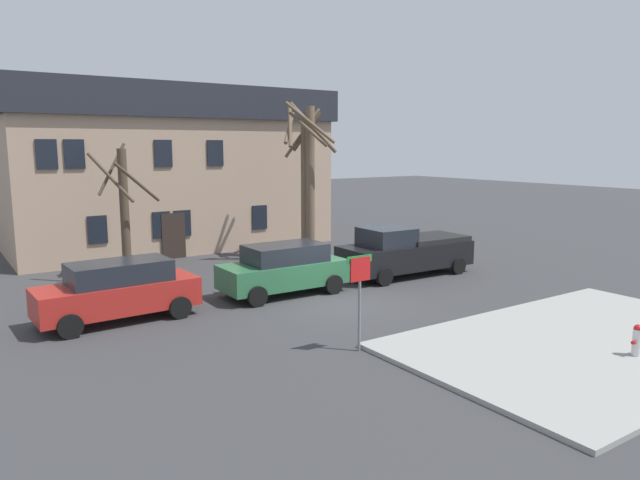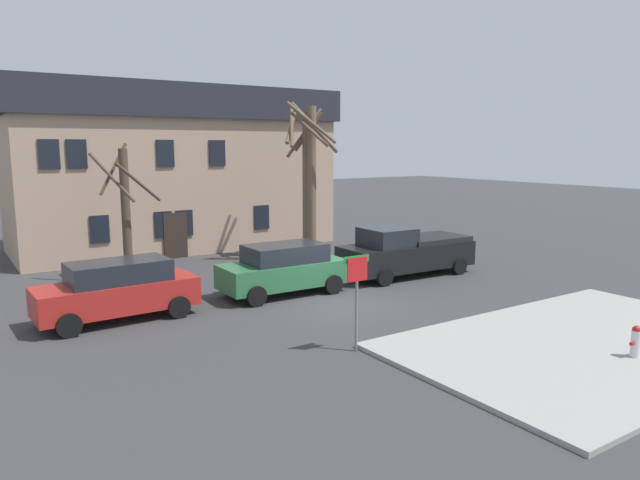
{
  "view_description": "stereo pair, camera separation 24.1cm",
  "coord_description": "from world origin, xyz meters",
  "px_view_note": "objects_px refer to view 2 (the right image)",
  "views": [
    {
      "loc": [
        -11.0,
        -15.12,
        5.13
      ],
      "look_at": [
        0.51,
        1.9,
        1.81
      ],
      "focal_mm": 32.72,
      "sensor_mm": 36.0,
      "label": 1
    },
    {
      "loc": [
        -10.8,
        -15.25,
        5.13
      ],
      "look_at": [
        0.51,
        1.9,
        1.81
      ],
      "focal_mm": 32.72,
      "sensor_mm": 36.0,
      "label": 2
    }
  ],
  "objects_px": {
    "fire_hydrant": "(636,341)",
    "street_sign_pole": "(357,284)",
    "car_red_wagon": "(118,290)",
    "pickup_truck_black": "(406,252)",
    "tree_bare_far": "(307,178)",
    "car_green_wagon": "(284,268)",
    "building_main": "(173,167)",
    "tree_bare_mid": "(311,178)",
    "tree_bare_near": "(125,209)"
  },
  "relations": [
    {
      "from": "fire_hydrant",
      "to": "street_sign_pole",
      "type": "height_order",
      "value": "street_sign_pole"
    },
    {
      "from": "car_red_wagon",
      "to": "pickup_truck_black",
      "type": "relative_size",
      "value": 0.83
    },
    {
      "from": "tree_bare_far",
      "to": "fire_hydrant",
      "type": "bearing_deg",
      "value": -91.69
    },
    {
      "from": "tree_bare_far",
      "to": "street_sign_pole",
      "type": "relative_size",
      "value": 2.88
    },
    {
      "from": "car_red_wagon",
      "to": "car_green_wagon",
      "type": "bearing_deg",
      "value": -0.4
    },
    {
      "from": "pickup_truck_black",
      "to": "street_sign_pole",
      "type": "height_order",
      "value": "street_sign_pole"
    },
    {
      "from": "building_main",
      "to": "tree_bare_mid",
      "type": "relative_size",
      "value": 2.26
    },
    {
      "from": "tree_bare_near",
      "to": "pickup_truck_black",
      "type": "distance_m",
      "value": 11.03
    },
    {
      "from": "tree_bare_near",
      "to": "fire_hydrant",
      "type": "distance_m",
      "value": 17.55
    },
    {
      "from": "tree_bare_near",
      "to": "street_sign_pole",
      "type": "relative_size",
      "value": 2.14
    },
    {
      "from": "car_red_wagon",
      "to": "street_sign_pole",
      "type": "distance_m",
      "value": 7.46
    },
    {
      "from": "tree_bare_far",
      "to": "pickup_truck_black",
      "type": "relative_size",
      "value": 1.26
    },
    {
      "from": "tree_bare_near",
      "to": "car_red_wagon",
      "type": "height_order",
      "value": "tree_bare_near"
    },
    {
      "from": "tree_bare_mid",
      "to": "car_red_wagon",
      "type": "height_order",
      "value": "tree_bare_mid"
    },
    {
      "from": "building_main",
      "to": "car_green_wagon",
      "type": "bearing_deg",
      "value": -91.71
    },
    {
      "from": "tree_bare_near",
      "to": "tree_bare_mid",
      "type": "relative_size",
      "value": 0.75
    },
    {
      "from": "tree_bare_near",
      "to": "pickup_truck_black",
      "type": "bearing_deg",
      "value": -29.82
    },
    {
      "from": "tree_bare_mid",
      "to": "street_sign_pole",
      "type": "xyz_separation_m",
      "value": [
        -5.57,
        -10.82,
        -1.99
      ]
    },
    {
      "from": "tree_bare_far",
      "to": "street_sign_pole",
      "type": "distance_m",
      "value": 12.72
    },
    {
      "from": "tree_bare_mid",
      "to": "car_green_wagon",
      "type": "height_order",
      "value": "tree_bare_mid"
    },
    {
      "from": "building_main",
      "to": "fire_hydrant",
      "type": "height_order",
      "value": "building_main"
    },
    {
      "from": "tree_bare_far",
      "to": "car_red_wagon",
      "type": "relative_size",
      "value": 1.52
    },
    {
      "from": "building_main",
      "to": "pickup_truck_black",
      "type": "bearing_deg",
      "value": -66.45
    },
    {
      "from": "building_main",
      "to": "pickup_truck_black",
      "type": "xyz_separation_m",
      "value": [
        5.2,
        -11.94,
        -3.09
      ]
    },
    {
      "from": "building_main",
      "to": "street_sign_pole",
      "type": "xyz_separation_m",
      "value": [
        -1.7,
        -17.87,
        -2.32
      ]
    },
    {
      "from": "tree_bare_near",
      "to": "tree_bare_mid",
      "type": "distance_m",
      "value": 8.19
    },
    {
      "from": "building_main",
      "to": "street_sign_pole",
      "type": "bearing_deg",
      "value": -95.43
    },
    {
      "from": "street_sign_pole",
      "to": "car_green_wagon",
      "type": "bearing_deg",
      "value": 77.39
    },
    {
      "from": "tree_bare_mid",
      "to": "fire_hydrant",
      "type": "xyz_separation_m",
      "value": [
        -0.42,
        -15.08,
        -3.2
      ]
    },
    {
      "from": "car_green_wagon",
      "to": "tree_bare_far",
      "type": "bearing_deg",
      "value": 50.85
    },
    {
      "from": "tree_bare_far",
      "to": "pickup_truck_black",
      "type": "bearing_deg",
      "value": -76.31
    },
    {
      "from": "building_main",
      "to": "tree_bare_far",
      "type": "bearing_deg",
      "value": -59.46
    },
    {
      "from": "tree_bare_near",
      "to": "pickup_truck_black",
      "type": "xyz_separation_m",
      "value": [
        9.45,
        -5.42,
        -1.77
      ]
    },
    {
      "from": "pickup_truck_black",
      "to": "street_sign_pole",
      "type": "bearing_deg",
      "value": -139.34
    },
    {
      "from": "car_red_wagon",
      "to": "fire_hydrant",
      "type": "distance_m",
      "value": 13.99
    },
    {
      "from": "tree_bare_far",
      "to": "car_red_wagon",
      "type": "height_order",
      "value": "tree_bare_far"
    },
    {
      "from": "tree_bare_near",
      "to": "fire_hydrant",
      "type": "relative_size",
      "value": 6.74
    },
    {
      "from": "tree_bare_mid",
      "to": "pickup_truck_black",
      "type": "bearing_deg",
      "value": -74.74
    },
    {
      "from": "street_sign_pole",
      "to": "fire_hydrant",
      "type": "bearing_deg",
      "value": -39.62
    },
    {
      "from": "car_red_wagon",
      "to": "pickup_truck_black",
      "type": "bearing_deg",
      "value": -0.59
    },
    {
      "from": "tree_bare_far",
      "to": "car_red_wagon",
      "type": "xyz_separation_m",
      "value": [
        -9.9,
        -5.2,
        -2.77
      ]
    },
    {
      "from": "pickup_truck_black",
      "to": "fire_hydrant",
      "type": "distance_m",
      "value": 10.35
    },
    {
      "from": "tree_bare_far",
      "to": "fire_hydrant",
      "type": "height_order",
      "value": "tree_bare_far"
    },
    {
      "from": "tree_bare_mid",
      "to": "pickup_truck_black",
      "type": "relative_size",
      "value": 1.24
    },
    {
      "from": "tree_bare_far",
      "to": "car_green_wagon",
      "type": "distance_m",
      "value": 7.3
    },
    {
      "from": "tree_bare_near",
      "to": "car_red_wagon",
      "type": "bearing_deg",
      "value": -108.29
    },
    {
      "from": "pickup_truck_black",
      "to": "fire_hydrant",
      "type": "xyz_separation_m",
      "value": [
        -1.75,
        -10.19,
        -0.44
      ]
    },
    {
      "from": "pickup_truck_black",
      "to": "fire_hydrant",
      "type": "bearing_deg",
      "value": -99.75
    },
    {
      "from": "building_main",
      "to": "car_red_wagon",
      "type": "distance_m",
      "value": 13.62
    },
    {
      "from": "tree_bare_mid",
      "to": "car_green_wagon",
      "type": "relative_size",
      "value": 1.58
    }
  ]
}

